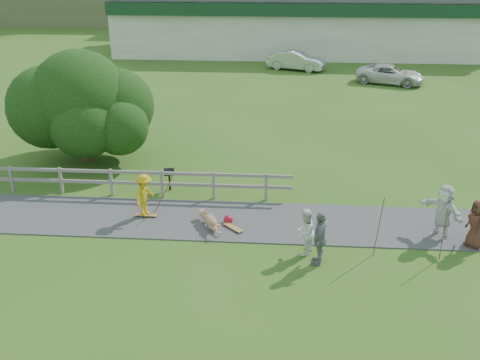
{
  "coord_description": "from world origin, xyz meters",
  "views": [
    {
      "loc": [
        2.36,
        -15.19,
        8.97
      ],
      "look_at": [
        1.1,
        2.0,
        1.38
      ],
      "focal_mm": 40.0,
      "sensor_mm": 36.0,
      "label": 1
    }
  ],
  "objects": [
    {
      "name": "skater_fallen",
      "position": [
        0.14,
        0.98,
        0.29
      ],
      "size": [
        1.54,
        1.11,
        0.57
      ],
      "primitive_type": "imported",
      "rotation": [
        0.0,
        0.0,
        0.52
      ],
      "color": "tan",
      "rests_on": "ground"
    },
    {
      "name": "pole_spec_left",
      "position": [
        5.58,
        -0.41,
        1.02
      ],
      "size": [
        0.03,
        0.03,
        2.03
      ],
      "primitive_type": "cylinder",
      "color": "brown",
      "rests_on": "ground"
    },
    {
      "name": "spectator_d",
      "position": [
        7.88,
        0.89,
        0.95
      ],
      "size": [
        1.44,
        1.78,
        1.9
      ],
      "primitive_type": "imported",
      "rotation": [
        0.0,
        0.0,
        5.3
      ],
      "color": "silver",
      "rests_on": "ground"
    },
    {
      "name": "longboard_rider",
      "position": [
        -2.25,
        1.56,
        0.04
      ],
      "size": [
        0.8,
        0.2,
        0.09
      ],
      "primitive_type": null,
      "rotation": [
        0.0,
        0.0,
        0.01
      ],
      "color": "#9A5F32",
      "rests_on": "ground"
    },
    {
      "name": "tree",
      "position": [
        -6.23,
        6.92,
        1.83
      ],
      "size": [
        6.89,
        6.89,
        3.65
      ],
      "primitive_type": null,
      "color": "black",
      "rests_on": "ground"
    },
    {
      "name": "car_white",
      "position": [
        10.18,
        22.85,
        0.65
      ],
      "size": [
        5.1,
        3.58,
        1.29
      ],
      "primitive_type": "imported",
      "rotation": [
        0.0,
        0.0,
        1.23
      ],
      "color": "silver",
      "rests_on": "ground"
    },
    {
      "name": "pole_rider",
      "position": [
        -1.65,
        1.96,
        0.85
      ],
      "size": [
        0.03,
        0.03,
        1.7
      ],
      "primitive_type": "cylinder",
      "color": "brown",
      "rests_on": "ground"
    },
    {
      "name": "path",
      "position": [
        0.0,
        1.5,
        0.02
      ],
      "size": [
        34.0,
        3.0,
        0.04
      ],
      "primitive_type": "cube",
      "color": "#3E3E41",
      "rests_on": "ground"
    },
    {
      "name": "skater_rider",
      "position": [
        -2.25,
        1.56,
        0.78
      ],
      "size": [
        0.87,
        1.14,
        1.57
      ],
      "primitive_type": "imported",
      "rotation": [
        0.0,
        0.0,
        1.25
      ],
      "color": "#C09912",
      "rests_on": "ground"
    },
    {
      "name": "spectator_b",
      "position": [
        3.74,
        -1.01,
        0.87
      ],
      "size": [
        0.63,
        1.08,
        1.73
      ],
      "primitive_type": "imported",
      "rotation": [
        0.0,
        0.0,
        4.5
      ],
      "color": "slate",
      "rests_on": "ground"
    },
    {
      "name": "fence",
      "position": [
        -4.62,
        3.3,
        0.72
      ],
      "size": [
        15.05,
        0.1,
        1.1
      ],
      "color": "slate",
      "rests_on": "ground"
    },
    {
      "name": "pole_spec_right",
      "position": [
        7.51,
        -0.54,
        0.91
      ],
      "size": [
        0.03,
        0.03,
        1.82
      ],
      "primitive_type": "cylinder",
      "color": "brown",
      "rests_on": "ground"
    },
    {
      "name": "spectator_c",
      "position": [
        8.78,
        0.33,
        0.83
      ],
      "size": [
        0.64,
        0.88,
        1.66
      ],
      "primitive_type": "imported",
      "rotation": [
        0.0,
        0.0,
        4.86
      ],
      "color": "#4F281F",
      "rests_on": "ground"
    },
    {
      "name": "car_silver",
      "position": [
        3.65,
        26.89,
        0.72
      ],
      "size": [
        4.65,
        2.8,
        1.45
      ],
      "primitive_type": "imported",
      "rotation": [
        0.0,
        0.0,
        1.26
      ],
      "color": "#B3B6BC",
      "rests_on": "ground"
    },
    {
      "name": "spectator_a",
      "position": [
        3.32,
        -0.5,
        0.77
      ],
      "size": [
        0.81,
        0.91,
        1.54
      ],
      "primitive_type": "imported",
      "rotation": [
        0.0,
        0.0,
        4.36
      ],
      "color": "white",
      "rests_on": "ground"
    },
    {
      "name": "helmet",
      "position": [
        0.74,
        1.33,
        0.16
      ],
      "size": [
        0.32,
        0.32,
        0.32
      ],
      "primitive_type": "sphere",
      "color": "maroon",
      "rests_on": "ground"
    },
    {
      "name": "longboard_fallen",
      "position": [
        0.94,
        0.88,
        0.05
      ],
      "size": [
        0.77,
        0.75,
        0.1
      ],
      "primitive_type": null,
      "rotation": [
        0.0,
        0.0,
        -0.77
      ],
      "color": "#9A5F32",
      "rests_on": "ground"
    },
    {
      "name": "ground",
      "position": [
        0.0,
        0.0,
        0.0
      ],
      "size": [
        260.0,
        260.0,
        0.0
      ],
      "primitive_type": "plane",
      "color": "#305217",
      "rests_on": "ground"
    },
    {
      "name": "bbq",
      "position": [
        -1.85,
        3.95,
        0.44
      ],
      "size": [
        0.47,
        0.4,
        0.89
      ],
      "primitive_type": null,
      "rotation": [
        0.0,
        0.0,
        0.23
      ],
      "color": "black",
      "rests_on": "ground"
    },
    {
      "name": "strip_mall",
      "position": [
        4.0,
        34.94,
        2.58
      ],
      "size": [
        32.5,
        10.75,
        5.1
      ],
      "color": "beige",
      "rests_on": "ground"
    }
  ]
}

